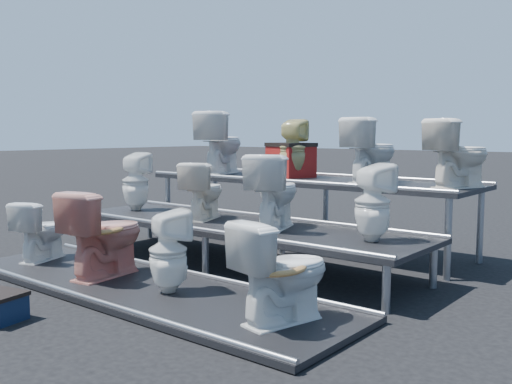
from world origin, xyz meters
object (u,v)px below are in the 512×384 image
Objects in this scene: toilet_11 at (459,153)px; red_crate at (291,162)px; toilet_1 at (105,233)px; toilet_7 at (373,203)px; toilet_2 at (168,251)px; toilet_6 at (274,191)px; toilet_10 at (371,150)px; toilet_5 at (204,191)px; toilet_9 at (293,148)px; toilet_4 at (136,181)px; toilet_3 at (283,271)px; toilet_0 at (42,230)px; toilet_8 at (221,143)px.

toilet_11 reaches higher than red_crate.
toilet_1 is 3.63m from toilet_11.
toilet_1 is 1.19× the size of toilet_7.
toilet_2 is 1.37m from toilet_6.
toilet_2 is 2.77m from toilet_10.
toilet_5 is at bearing -99.54° from toilet_1.
toilet_9 reaches higher than toilet_10.
toilet_6 is at bearing 103.83° from toilet_9.
toilet_2 is 1.12× the size of toilet_5.
toilet_11 is at bearing -171.77° from toilet_5.
toilet_5 is (1.18, 0.00, -0.04)m from toilet_4.
toilet_10 is 1.04× the size of toilet_11.
toilet_6 is 1.08× the size of toilet_7.
toilet_1 is 1.13× the size of toilet_10.
toilet_3 is 3.24m from toilet_9.
toilet_6 is at bearing -74.47° from toilet_2.
red_crate is (-0.66, 2.71, 0.63)m from toilet_2.
toilet_3 is (2.10, 0.00, -0.04)m from toilet_1.
toilet_2 is at bearing 64.94° from toilet_6.
toilet_3 is (1.21, 0.00, 0.02)m from toilet_2.
toilet_8 is (0.23, 2.60, 0.90)m from toilet_0.
toilet_8 is at bearing -27.25° from toilet_3.
toilet_11 is at bearing -163.28° from toilet_0.
toilet_3 is 3.50m from toilet_4.
toilet_7 is at bearing -177.79° from toilet_0.
toilet_8 is 2.31m from toilet_10.
toilet_8 is at bearing -154.91° from red_crate.
toilet_5 is 1.41m from toilet_9.
toilet_1 reaches higher than toilet_2.
toilet_4 is 0.98× the size of toilet_10.
toilet_8 reaches higher than red_crate.
toilet_9 reaches higher than red_crate.
toilet_11 is (3.55, 1.30, 0.39)m from toilet_4.
toilet_2 is at bearing 102.57° from toilet_5.
toilet_6 is (2.14, 1.30, 0.46)m from toilet_0.
toilet_0 is at bearing 27.91° from toilet_5.
toilet_0 is 2.76m from toilet_8.
toilet_1 is 2.10m from toilet_3.
toilet_3 is at bearing 110.59° from toilet_10.
toilet_1 is at bearing 112.90° from toilet_4.
toilet_4 is (-1.13, 1.30, 0.34)m from toilet_1.
toilet_7 is at bearing -17.27° from red_crate.
toilet_6 is at bearing 161.90° from toilet_4.
toilet_11 is at bearing -177.99° from toilet_4.
toilet_1 is at bearing 49.86° from toilet_7.
toilet_0 is at bearing -7.54° from toilet_1.
toilet_8 is (-0.93, 1.30, 0.50)m from toilet_5.
toilet_10 is (0.53, 2.60, 0.81)m from toilet_2.
toilet_5 reaches higher than toilet_3.
toilet_4 is 2.00m from toilet_9.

